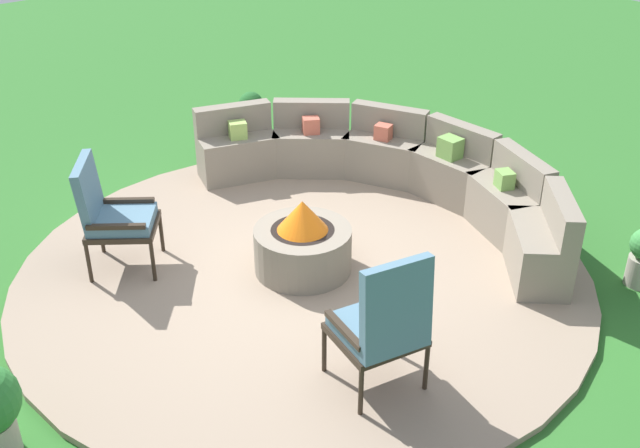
{
  "coord_description": "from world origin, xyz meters",
  "views": [
    {
      "loc": [
        4.51,
        -3.63,
        3.78
      ],
      "look_at": [
        0.0,
        0.2,
        0.45
      ],
      "focal_mm": 42.84,
      "sensor_mm": 36.0,
      "label": 1
    }
  ],
  "objects_px": {
    "fire_pit": "(303,244)",
    "curved_stone_bench": "(397,173)",
    "lounge_chair_front_left": "(111,213)",
    "potted_plant_2": "(251,112)",
    "lounge_chair_front_right": "(384,323)"
  },
  "relations": [
    {
      "from": "fire_pit",
      "to": "curved_stone_bench",
      "type": "height_order",
      "value": "curved_stone_bench"
    },
    {
      "from": "lounge_chair_front_left",
      "to": "potted_plant_2",
      "type": "bearing_deg",
      "value": 161.14
    },
    {
      "from": "lounge_chair_front_left",
      "to": "lounge_chair_front_right",
      "type": "relative_size",
      "value": 0.95
    },
    {
      "from": "fire_pit",
      "to": "lounge_chair_front_right",
      "type": "xyz_separation_m",
      "value": [
        1.58,
        -0.57,
        0.31
      ]
    },
    {
      "from": "fire_pit",
      "to": "lounge_chair_front_right",
      "type": "relative_size",
      "value": 0.77
    },
    {
      "from": "curved_stone_bench",
      "to": "potted_plant_2",
      "type": "xyz_separation_m",
      "value": [
        -2.54,
        -0.02,
        -0.07
      ]
    },
    {
      "from": "fire_pit",
      "to": "lounge_chair_front_right",
      "type": "height_order",
      "value": "lounge_chair_front_right"
    },
    {
      "from": "fire_pit",
      "to": "lounge_chair_front_left",
      "type": "distance_m",
      "value": 1.7
    },
    {
      "from": "curved_stone_bench",
      "to": "lounge_chair_front_left",
      "type": "xyz_separation_m",
      "value": [
        -0.73,
        -2.82,
        0.23
      ]
    },
    {
      "from": "lounge_chair_front_left",
      "to": "potted_plant_2",
      "type": "relative_size",
      "value": 1.87
    },
    {
      "from": "lounge_chair_front_right",
      "to": "potted_plant_2",
      "type": "distance_m",
      "value": 5.0
    },
    {
      "from": "fire_pit",
      "to": "potted_plant_2",
      "type": "distance_m",
      "value": 3.32
    },
    {
      "from": "fire_pit",
      "to": "lounge_chair_front_left",
      "type": "relative_size",
      "value": 0.82
    },
    {
      "from": "fire_pit",
      "to": "curved_stone_bench",
      "type": "distance_m",
      "value": 1.63
    },
    {
      "from": "lounge_chair_front_right",
      "to": "lounge_chair_front_left",
      "type": "bearing_deg",
      "value": 115.82
    }
  ]
}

